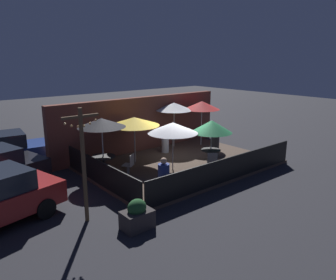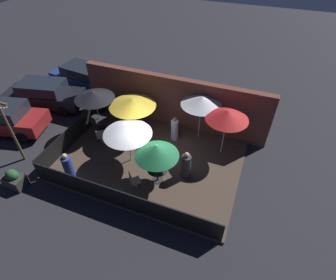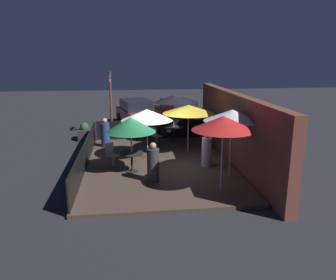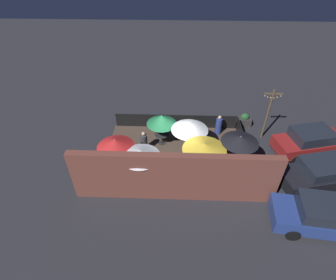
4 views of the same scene
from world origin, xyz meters
TOP-DOWN VIEW (x-y plane):
  - ground_plane at (0.00, 0.00)m, footprint 60.00×60.00m
  - patio_deck at (0.00, 0.00)m, footprint 8.22×5.67m
  - building_wall at (0.00, 3.06)m, footprint 9.82×0.36m
  - fence_front at (0.00, -2.79)m, footprint 8.02×0.05m
  - fence_side_left at (-4.06, 0.00)m, footprint 0.05×5.47m
  - patio_umbrella_0 at (-3.32, 1.08)m, footprint 1.94×1.94m
  - patio_umbrella_1 at (0.83, -1.04)m, footprint 1.79×1.79m
  - patio_umbrella_2 at (-1.50, 1.47)m, footprint 2.27×2.27m
  - patio_umbrella_3 at (2.97, 1.69)m, footprint 1.89×1.89m
  - patio_umbrella_4 at (1.63, 2.39)m, footprint 1.93×1.93m
  - patio_umbrella_5 at (-0.80, -0.37)m, footprint 2.11×2.11m
  - dining_table_0 at (-3.32, 1.08)m, footprint 0.99×0.99m
  - dining_table_1 at (0.83, -1.04)m, footprint 0.86×0.86m
  - patio_chair_0 at (-2.66, 0.13)m, footprint 0.56×0.56m
  - patio_chair_1 at (0.11, -1.80)m, footprint 0.57×0.57m
  - patron_0 at (1.85, -0.34)m, footprint 0.55×0.55m
  - patron_1 at (-2.78, -2.21)m, footprint 0.55×0.55m
  - patron_2 at (0.55, 1.81)m, footprint 0.52×0.52m
  - planter_box at (-4.71, -3.40)m, footprint 0.88×0.62m
  - light_post at (-5.61, -2.03)m, footprint 1.10×0.12m
  - parked_car_0 at (-7.93, -0.62)m, footprint 4.37×2.60m
  - parked_car_1 at (-7.62, 1.98)m, footprint 4.72×2.66m
  - parked_car_2 at (-6.65, 4.58)m, footprint 4.68×2.22m

SIDE VIEW (x-z plane):
  - ground_plane at x=0.00m, z-range 0.00..0.00m
  - patio_deck at x=0.00m, z-range 0.00..0.12m
  - planter_box at x=-4.71m, z-range -0.06..0.84m
  - fence_front at x=0.00m, z-range 0.12..1.07m
  - fence_side_left at x=-4.06m, z-range 0.12..1.07m
  - patio_chair_0 at x=-2.66m, z-range 0.16..1.06m
  - patio_chair_1 at x=0.11m, z-range 0.16..1.06m
  - dining_table_1 at x=0.83m, z-range 0.33..1.04m
  - dining_table_0 at x=-3.32m, z-range 0.34..1.06m
  - patron_2 at x=0.55m, z-range 0.05..1.37m
  - patron_0 at x=1.85m, z-range 0.05..1.39m
  - patron_1 at x=-2.78m, z-range 0.05..1.39m
  - parked_car_0 at x=-7.93m, z-range 0.03..1.65m
  - parked_car_1 at x=-7.62m, z-range 0.04..1.66m
  - parked_car_2 at x=-6.65m, z-range 0.04..1.66m
  - building_wall at x=0.00m, z-range 0.00..2.83m
  - patio_umbrella_1 at x=0.83m, z-range 0.86..2.89m
  - patio_umbrella_5 at x=-0.80m, z-range 0.91..2.95m
  - light_post at x=-5.61m, z-range 0.22..3.65m
  - patio_umbrella_2 at x=-1.50m, z-range 0.97..3.05m
  - patio_umbrella_0 at x=-3.32m, z-range 1.09..3.39m
  - patio_umbrella_4 at x=1.63m, z-range 1.10..3.46m
  - patio_umbrella_3 at x=2.97m, z-range 1.10..3.50m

